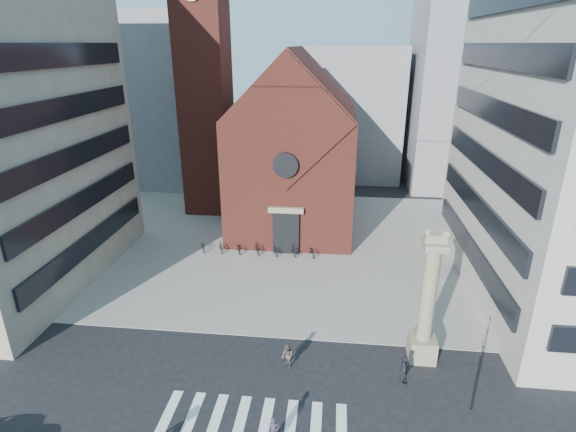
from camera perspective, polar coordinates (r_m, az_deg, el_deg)
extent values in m
plane|color=black|center=(27.89, -4.42, -19.94)|extent=(120.00, 120.00, 0.00)
cube|color=#9A948C|center=(43.83, 0.06, -3.51)|extent=(46.00, 30.00, 0.05)
cube|color=maroon|center=(47.43, 0.85, 6.10)|extent=(12.00, 16.00, 12.00)
cube|color=#5D251D|center=(46.64, 0.93, 13.37)|extent=(12.00, 15.40, 12.00)
cube|color=maroon|center=(38.42, -0.25, 11.70)|extent=(11.76, 0.50, 11.76)
cylinder|color=black|center=(38.72, -0.32, 6.48)|extent=(2.20, 0.30, 2.20)
cube|color=black|center=(41.08, -0.26, -2.24)|extent=(2.40, 0.30, 4.00)
cube|color=gray|center=(40.17, -0.28, 0.74)|extent=(3.20, 0.40, 0.50)
cube|color=maroon|center=(50.78, -10.59, 17.07)|extent=(5.00, 5.00, 30.00)
cube|color=gray|center=(65.70, -15.98, 13.97)|extent=(16.00, 14.00, 22.00)
cube|color=gray|center=(66.29, 7.86, 12.87)|extent=(14.00, 12.00, 18.00)
cube|color=gray|center=(65.38, 22.64, 14.05)|extent=(16.00, 14.00, 24.00)
cube|color=gray|center=(29.97, 16.62, -15.73)|extent=(1.60, 1.60, 1.50)
cylinder|color=gray|center=(27.94, 17.42, -9.54)|extent=(0.90, 0.90, 6.00)
cube|color=gray|center=(26.50, 18.17, -3.55)|extent=(1.30, 1.30, 0.40)
cube|color=gray|center=(26.35, 18.27, -2.76)|extent=(1.20, 0.50, 0.55)
sphere|color=gray|center=(26.38, 19.49, -2.30)|extent=(0.56, 0.56, 0.56)
cube|color=gray|center=(26.09, 17.29, -1.93)|extent=(0.25, 0.15, 0.35)
cylinder|color=black|center=(26.79, 22.76, -18.96)|extent=(0.12, 0.12, 3.50)
imported|color=black|center=(25.52, 23.45, -15.22)|extent=(0.13, 0.16, 0.80)
imported|color=#352D3E|center=(24.05, -1.82, -25.63)|extent=(0.61, 0.45, 1.55)
imported|color=#534842|center=(28.09, -0.10, -17.38)|extent=(0.95, 0.99, 1.60)
imported|color=#27272F|center=(27.72, 14.51, -18.49)|extent=(0.52, 1.10, 1.84)
imported|color=black|center=(42.84, -10.73, -3.82)|extent=(1.17, 1.79, 0.89)
imported|color=black|center=(42.37, -8.53, -3.89)|extent=(1.04, 1.70, 0.99)
imported|color=black|center=(42.01, -6.27, -4.08)|extent=(1.17, 1.79, 0.89)
imported|color=black|center=(41.67, -3.99, -4.14)|extent=(1.04, 1.70, 0.99)
imported|color=black|center=(41.44, -1.67, -4.32)|extent=(1.17, 1.79, 0.89)
imported|color=black|center=(41.24, 0.68, -4.37)|extent=(1.04, 1.70, 0.99)
imported|color=black|center=(41.15, 3.04, -4.53)|extent=(1.17, 1.79, 0.89)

